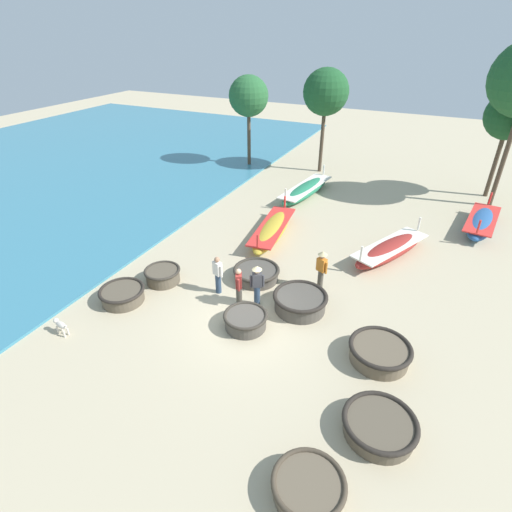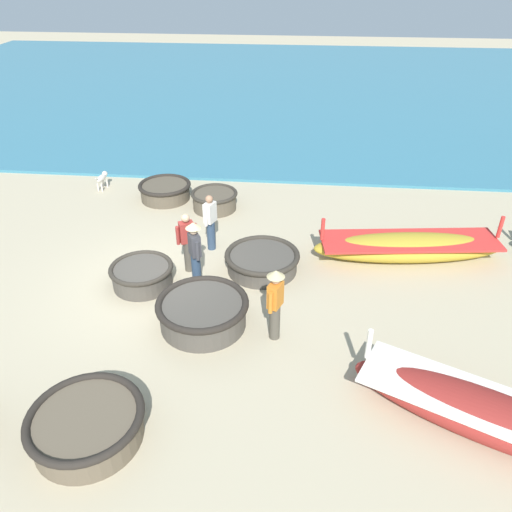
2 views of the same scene
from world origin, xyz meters
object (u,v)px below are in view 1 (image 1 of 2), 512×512
(coracle_center, at_px, (308,487))
(long_boat_ochre_hull, at_px, (390,249))
(fisherman_by_coracle, at_px, (218,274))
(tree_rightmost, at_px, (249,96))
(long_boat_blue_hull, at_px, (481,223))
(tree_center, at_px, (326,92))
(fisherman_standing_right, at_px, (322,268))
(coracle_nearest, at_px, (379,426))
(coracle_front_left, at_px, (380,352))
(coracle_beside_post, at_px, (300,301))
(coracle_far_right, at_px, (163,275))
(coracle_far_left, at_px, (245,320))
(long_boat_green_hull, at_px, (306,190))
(dog, at_px, (60,325))
(fisherman_crouching, at_px, (239,286))
(coracle_front_right, at_px, (122,294))
(long_boat_red_hull, at_px, (272,230))
(tree_right_mid, at_px, (510,116))
(coracle_upturned, at_px, (256,273))
(fisherman_hauling, at_px, (257,283))

(coracle_center, xyz_separation_m, long_boat_ochre_hull, (-0.16, 11.38, 0.09))
(fisherman_by_coracle, relative_size, tree_rightmost, 0.26)
(long_boat_blue_hull, xyz_separation_m, tree_center, (-10.04, 5.20, 4.76))
(fisherman_standing_right, distance_m, tree_rightmost, 16.16)
(coracle_nearest, bearing_deg, coracle_front_left, 100.54)
(coracle_center, height_order, coracle_beside_post, coracle_beside_post)
(coracle_far_right, distance_m, coracle_far_left, 4.36)
(long_boat_green_hull, height_order, dog, long_boat_green_hull)
(fisherman_crouching, height_order, tree_center, tree_center)
(coracle_front_right, bearing_deg, coracle_center, -23.76)
(coracle_nearest, relative_size, long_boat_red_hull, 0.38)
(long_boat_red_hull, bearing_deg, coracle_center, -62.83)
(coracle_far_right, xyz_separation_m, coracle_front_right, (-0.56, -1.70, -0.01))
(tree_right_mid, bearing_deg, coracle_beside_post, -112.63)
(coracle_upturned, distance_m, coracle_front_left, 5.85)
(tree_center, bearing_deg, tree_right_mid, -0.61)
(fisherman_by_coracle, bearing_deg, coracle_center, -45.83)
(coracle_front_left, distance_m, long_boat_green_hull, 13.45)
(coracle_center, xyz_separation_m, coracle_upturned, (-4.70, 7.24, -0.00))
(coracle_center, height_order, coracle_upturned, coracle_center)
(coracle_beside_post, xyz_separation_m, long_boat_ochre_hull, (2.28, 5.22, 0.02))
(coracle_beside_post, bearing_deg, fisherman_hauling, -163.85)
(coracle_nearest, bearing_deg, tree_center, 111.84)
(coracle_beside_post, distance_m, tree_rightmost, 17.40)
(coracle_far_left, bearing_deg, coracle_upturned, 108.24)
(fisherman_crouching, xyz_separation_m, fisherman_by_coracle, (-1.09, 0.38, 0.00))
(coracle_center, xyz_separation_m, coracle_nearest, (1.11, 2.23, -0.00))
(coracle_front_left, xyz_separation_m, long_boat_red_hull, (-6.25, 6.14, 0.02))
(coracle_far_right, distance_m, dog, 4.15)
(fisherman_standing_right, bearing_deg, tree_right_mid, 65.99)
(coracle_front_left, bearing_deg, coracle_beside_post, 156.42)
(fisherman_crouching, xyz_separation_m, tree_center, (-2.01, 15.91, 4.30))
(coracle_upturned, height_order, coracle_front_right, coracle_front_right)
(long_boat_blue_hull, relative_size, tree_center, 0.68)
(long_boat_blue_hull, xyz_separation_m, dog, (-12.65, -14.64, -0.00))
(coracle_center, distance_m, long_boat_green_hull, 17.60)
(coracle_center, height_order, fisherman_by_coracle, fisherman_by_coracle)
(coracle_beside_post, height_order, long_boat_ochre_hull, long_boat_ochre_hull)
(long_boat_blue_hull, distance_m, long_boat_green_hull, 9.42)
(tree_right_mid, bearing_deg, tree_rightmost, -176.81)
(coracle_center, distance_m, long_boat_blue_hull, 16.50)
(long_boat_blue_hull, bearing_deg, coracle_beside_post, -120.84)
(coracle_upturned, relative_size, fisherman_crouching, 1.20)
(long_boat_blue_hull, bearing_deg, coracle_far_right, -137.23)
(coracle_beside_post, xyz_separation_m, fisherman_hauling, (-1.51, -0.44, 0.61))
(coracle_front_right, xyz_separation_m, tree_rightmost, (-2.96, 16.58, 4.39))
(dog, bearing_deg, coracle_nearest, 4.16)
(coracle_nearest, height_order, tree_rightmost, tree_rightmost)
(long_boat_ochre_hull, relative_size, tree_right_mid, 0.78)
(fisherman_crouching, bearing_deg, tree_rightmost, 115.10)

